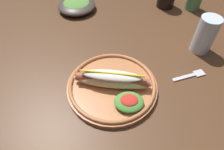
% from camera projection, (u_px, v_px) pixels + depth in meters
% --- Properties ---
extents(ground_plane, '(8.00, 8.00, 0.00)m').
position_uv_depth(ground_plane, '(115.00, 133.00, 1.30)').
color(ground_plane, '#2D2826').
extents(dining_table, '(1.33, 1.02, 0.74)m').
position_uv_depth(dining_table, '(116.00, 67.00, 0.81)').
color(dining_table, '#51331E').
rests_on(dining_table, ground_plane).
extents(hot_dog_plate, '(0.29, 0.29, 0.08)m').
position_uv_depth(hot_dog_plate, '(113.00, 85.00, 0.61)').
color(hot_dog_plate, '#B77042').
rests_on(hot_dog_plate, dining_table).
extents(fork, '(0.12, 0.05, 0.00)m').
position_uv_depth(fork, '(191.00, 75.00, 0.66)').
color(fork, silver).
rests_on(fork, dining_table).
extents(water_cup, '(0.07, 0.07, 0.14)m').
position_uv_depth(water_cup, '(205.00, 35.00, 0.70)').
color(water_cup, silver).
rests_on(water_cup, dining_table).
extents(side_bowl, '(0.18, 0.18, 0.05)m').
position_uv_depth(side_bowl, '(77.00, 5.00, 0.92)').
color(side_bowl, '#423833').
rests_on(side_bowl, dining_table).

